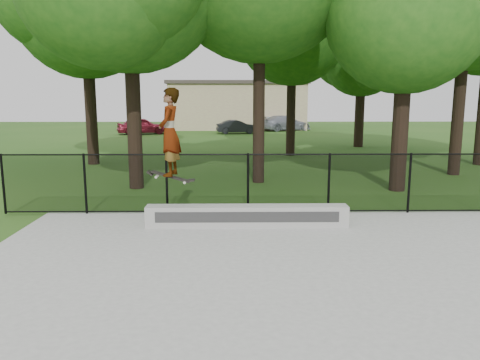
{
  "coord_description": "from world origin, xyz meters",
  "views": [
    {
      "loc": [
        -2.35,
        -5.41,
        2.92
      ],
      "look_at": [
        -2.22,
        4.2,
        1.2
      ],
      "focal_mm": 35.0,
      "sensor_mm": 36.0,
      "label": 1
    }
  ],
  "objects_px": {
    "car_b": "(237,127)",
    "car_c": "(285,123)",
    "skater_airborne": "(170,134)",
    "grind_ledge": "(247,216)",
    "car_a": "(142,126)"
  },
  "relations": [
    {
      "from": "car_b",
      "to": "car_c",
      "type": "xyz_separation_m",
      "value": [
        4.2,
        3.21,
        0.12
      ]
    },
    {
      "from": "skater_airborne",
      "to": "car_c",
      "type": "bearing_deg",
      "value": 79.24
    },
    {
      "from": "grind_ledge",
      "to": "car_c",
      "type": "relative_size",
      "value": 1.07
    },
    {
      "from": "car_c",
      "to": "car_b",
      "type": "bearing_deg",
      "value": 102.66
    },
    {
      "from": "car_a",
      "to": "skater_airborne",
      "type": "distance_m",
      "value": 27.7
    },
    {
      "from": "car_a",
      "to": "skater_airborne",
      "type": "height_order",
      "value": "skater_airborne"
    },
    {
      "from": "skater_airborne",
      "to": "car_a",
      "type": "bearing_deg",
      "value": 102.2
    },
    {
      "from": "car_c",
      "to": "skater_airborne",
      "type": "height_order",
      "value": "skater_airborne"
    },
    {
      "from": "car_c",
      "to": "grind_ledge",
      "type": "bearing_deg",
      "value": 147.47
    },
    {
      "from": "skater_airborne",
      "to": "car_b",
      "type": "bearing_deg",
      "value": 86.61
    },
    {
      "from": "car_a",
      "to": "car_c",
      "type": "height_order",
      "value": "car_c"
    },
    {
      "from": "car_b",
      "to": "grind_ledge",
      "type": "bearing_deg",
      "value": 171.68
    },
    {
      "from": "grind_ledge",
      "to": "car_a",
      "type": "relative_size",
      "value": 1.18
    },
    {
      "from": "grind_ledge",
      "to": "car_b",
      "type": "distance_m",
      "value": 27.25
    },
    {
      "from": "car_b",
      "to": "skater_airborne",
      "type": "xyz_separation_m",
      "value": [
        -1.63,
        -27.47,
        1.61
      ]
    }
  ]
}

